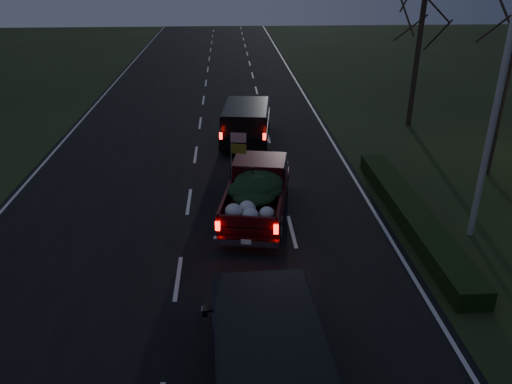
{
  "coord_description": "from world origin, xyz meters",
  "views": [
    {
      "loc": [
        1.53,
        -12.01,
        8.29
      ],
      "look_at": [
        2.42,
        2.95,
        1.3
      ],
      "focal_mm": 35.0,
      "sensor_mm": 36.0,
      "label": 1
    }
  ],
  "objects_px": {
    "lead_suv": "(246,119)",
    "rear_suv": "(268,350)",
    "pickup_truck": "(257,189)",
    "light_pole": "(504,68)"
  },
  "relations": [
    {
      "from": "rear_suv",
      "to": "light_pole",
      "type": "bearing_deg",
      "value": 38.41
    },
    {
      "from": "light_pole",
      "to": "rear_suv",
      "type": "xyz_separation_m",
      "value": [
        -7.27,
        -6.24,
        -4.36
      ]
    },
    {
      "from": "pickup_truck",
      "to": "lead_suv",
      "type": "xyz_separation_m",
      "value": [
        -0.05,
        7.96,
        0.13
      ]
    },
    {
      "from": "lead_suv",
      "to": "rear_suv",
      "type": "height_order",
      "value": "lead_suv"
    },
    {
      "from": "light_pole",
      "to": "pickup_truck",
      "type": "height_order",
      "value": "light_pole"
    },
    {
      "from": "pickup_truck",
      "to": "lead_suv",
      "type": "bearing_deg",
      "value": 100.41
    },
    {
      "from": "pickup_truck",
      "to": "light_pole",
      "type": "bearing_deg",
      "value": -4.65
    },
    {
      "from": "pickup_truck",
      "to": "rear_suv",
      "type": "xyz_separation_m",
      "value": [
        -0.27,
        -8.08,
        0.11
      ]
    },
    {
      "from": "pickup_truck",
      "to": "rear_suv",
      "type": "distance_m",
      "value": 8.09
    },
    {
      "from": "lead_suv",
      "to": "rear_suv",
      "type": "relative_size",
      "value": 1.04
    }
  ]
}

